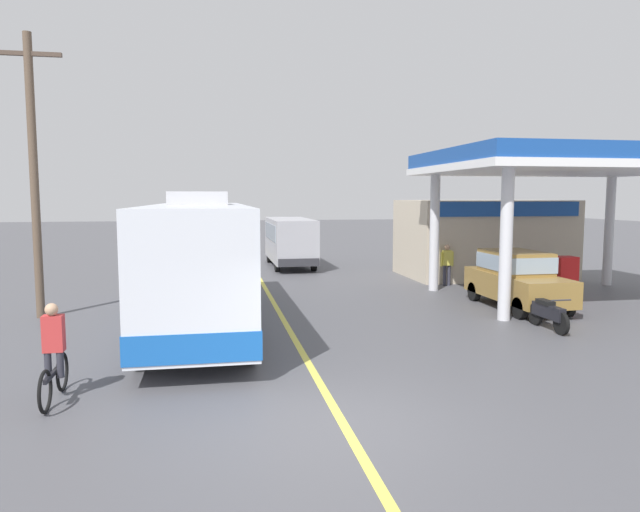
{
  "coord_description": "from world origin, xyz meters",
  "views": [
    {
      "loc": [
        -1.94,
        -8.51,
        3.53
      ],
      "look_at": [
        1.5,
        10.0,
        1.6
      ],
      "focal_mm": 32.2,
      "sensor_mm": 36.0,
      "label": 1
    }
  ],
  "objects_px": {
    "coach_bus_main": "(199,264)",
    "minibus_opposing_lane": "(290,238)",
    "car_at_pump": "(516,276)",
    "motorcycle_parked_forecourt": "(548,313)",
    "pedestrian_near_pump": "(447,262)",
    "cyclist_on_shoulder": "(54,356)"
  },
  "relations": [
    {
      "from": "coach_bus_main",
      "to": "minibus_opposing_lane",
      "type": "relative_size",
      "value": 1.8
    },
    {
      "from": "minibus_opposing_lane",
      "to": "cyclist_on_shoulder",
      "type": "height_order",
      "value": "minibus_opposing_lane"
    },
    {
      "from": "cyclist_on_shoulder",
      "to": "motorcycle_parked_forecourt",
      "type": "relative_size",
      "value": 1.01
    },
    {
      "from": "car_at_pump",
      "to": "cyclist_on_shoulder",
      "type": "distance_m",
      "value": 13.77
    },
    {
      "from": "coach_bus_main",
      "to": "cyclist_on_shoulder",
      "type": "bearing_deg",
      "value": -112.81
    },
    {
      "from": "car_at_pump",
      "to": "cyclist_on_shoulder",
      "type": "height_order",
      "value": "car_at_pump"
    },
    {
      "from": "coach_bus_main",
      "to": "pedestrian_near_pump",
      "type": "bearing_deg",
      "value": 29.86
    },
    {
      "from": "motorcycle_parked_forecourt",
      "to": "coach_bus_main",
      "type": "bearing_deg",
      "value": 166.06
    },
    {
      "from": "pedestrian_near_pump",
      "to": "cyclist_on_shoulder",
      "type": "bearing_deg",
      "value": -137.08
    },
    {
      "from": "car_at_pump",
      "to": "pedestrian_near_pump",
      "type": "bearing_deg",
      "value": 93.78
    },
    {
      "from": "car_at_pump",
      "to": "motorcycle_parked_forecourt",
      "type": "distance_m",
      "value": 3.11
    },
    {
      "from": "car_at_pump",
      "to": "pedestrian_near_pump",
      "type": "relative_size",
      "value": 2.53
    },
    {
      "from": "minibus_opposing_lane",
      "to": "cyclist_on_shoulder",
      "type": "relative_size",
      "value": 3.37
    },
    {
      "from": "coach_bus_main",
      "to": "motorcycle_parked_forecourt",
      "type": "xyz_separation_m",
      "value": [
        9.16,
        -2.27,
        -1.28
      ]
    },
    {
      "from": "car_at_pump",
      "to": "minibus_opposing_lane",
      "type": "height_order",
      "value": "minibus_opposing_lane"
    },
    {
      "from": "coach_bus_main",
      "to": "minibus_opposing_lane",
      "type": "height_order",
      "value": "coach_bus_main"
    },
    {
      "from": "minibus_opposing_lane",
      "to": "motorcycle_parked_forecourt",
      "type": "bearing_deg",
      "value": -72.12
    },
    {
      "from": "coach_bus_main",
      "to": "car_at_pump",
      "type": "relative_size",
      "value": 2.63
    },
    {
      "from": "minibus_opposing_lane",
      "to": "car_at_pump",
      "type": "bearing_deg",
      "value": -65.28
    },
    {
      "from": "coach_bus_main",
      "to": "minibus_opposing_lane",
      "type": "distance_m",
      "value": 13.66
    },
    {
      "from": "coach_bus_main",
      "to": "motorcycle_parked_forecourt",
      "type": "distance_m",
      "value": 9.52
    },
    {
      "from": "motorcycle_parked_forecourt",
      "to": "pedestrian_near_pump",
      "type": "height_order",
      "value": "pedestrian_near_pump"
    }
  ]
}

